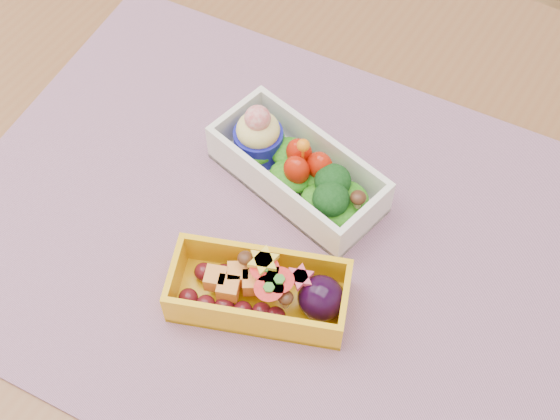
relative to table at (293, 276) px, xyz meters
The scene contains 4 objects.
table is the anchor object (origin of this frame).
placemat 0.10m from the table, 125.17° to the right, with size 0.57×0.44×0.00m, color #A3718F.
bento_white 0.13m from the table, 118.89° to the left, with size 0.18×0.11×0.07m.
bento_yellow 0.15m from the table, 77.10° to the right, with size 0.16×0.12×0.05m.
Camera 1 is at (0.18, -0.32, 1.35)m, focal length 49.14 mm.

